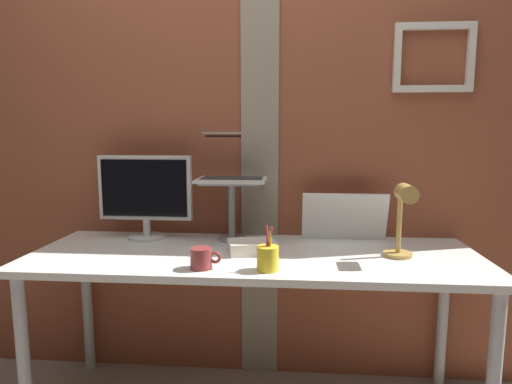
{
  "coord_description": "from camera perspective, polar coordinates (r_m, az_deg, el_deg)",
  "views": [
    {
      "loc": [
        0.3,
        -1.75,
        1.26
      ],
      "look_at": [
        0.13,
        0.15,
        0.99
      ],
      "focal_mm": 30.47,
      "sensor_mm": 36.0,
      "label": 1
    }
  ],
  "objects": [
    {
      "name": "coffee_mug",
      "position": [
        1.68,
        -7.13,
        -8.62
      ],
      "size": [
        0.12,
        0.08,
        0.08
      ],
      "color": "maroon",
      "rests_on": "desk"
    },
    {
      "name": "desk_lamp",
      "position": [
        1.84,
        18.75,
        -2.67
      ],
      "size": [
        0.12,
        0.2,
        0.31
      ],
      "color": "tan",
      "rests_on": "desk"
    },
    {
      "name": "monitor",
      "position": [
        2.16,
        -14.32,
        0.04
      ],
      "size": [
        0.45,
        0.18,
        0.4
      ],
      "color": "silver",
      "rests_on": "desk"
    },
    {
      "name": "desk",
      "position": [
        1.91,
        -0.26,
        -10.07
      ],
      "size": [
        1.92,
        0.66,
        0.74
      ],
      "color": "white",
      "rests_on": "ground_plane"
    },
    {
      "name": "laptop",
      "position": [
        2.12,
        -2.96,
        3.3
      ],
      "size": [
        0.33,
        0.3,
        0.23
      ],
      "color": "silver",
      "rests_on": "laptop_stand"
    },
    {
      "name": "pen_cup",
      "position": [
        1.65,
        1.55,
        -8.63
      ],
      "size": [
        0.08,
        0.08,
        0.17
      ],
      "color": "yellow",
      "rests_on": "desk"
    },
    {
      "name": "laptop_stand",
      "position": [
        2.06,
        -3.2,
        -1.19
      ],
      "size": [
        0.28,
        0.22,
        0.28
      ],
      "color": "gray",
      "rests_on": "desk"
    },
    {
      "name": "brick_wall_back",
      "position": [
        2.22,
        -2.82,
        7.17
      ],
      "size": [
        3.35,
        0.16,
        2.45
      ],
      "color": "brown",
      "rests_on": "ground_plane"
    },
    {
      "name": "whiteboard_panel",
      "position": [
        2.11,
        11.53,
        -3.23
      ],
      "size": [
        0.4,
        0.08,
        0.23
      ],
      "primitive_type": "cube",
      "rotation": [
        0.29,
        0.0,
        0.0
      ],
      "color": "white",
      "rests_on": "desk"
    },
    {
      "name": "paper_clutter_stack",
      "position": [
        1.88,
        -0.55,
        -7.19
      ],
      "size": [
        0.23,
        0.19,
        0.05
      ],
      "primitive_type": "cube",
      "rotation": [
        0.0,
        0.0,
        0.27
      ],
      "color": "silver",
      "rests_on": "desk"
    }
  ]
}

